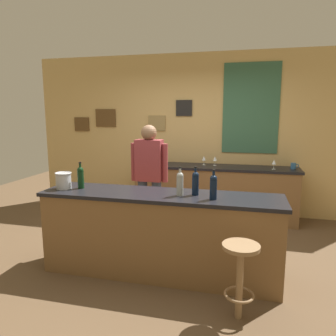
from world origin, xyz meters
The scene contains 16 objects.
ground_plane centered at (0.00, 0.00, 0.00)m, with size 10.00×10.00×0.00m, color brown.
back_wall centered at (0.01, 2.03, 1.41)m, with size 6.00×0.09×2.80m.
bar_counter centered at (0.00, -0.40, 0.46)m, with size 2.61×0.60×0.92m.
side_counter centered at (0.40, 1.65, 0.45)m, with size 2.71×0.56×0.90m.
bartender centered at (-0.39, 0.48, 0.94)m, with size 0.52×0.21×1.62m.
bar_stool centered at (0.87, -1.00, 0.46)m, with size 0.32×0.32×0.68m.
wine_bottle_a centered at (-0.94, -0.38, 1.06)m, with size 0.07×0.07×0.31m.
wine_bottle_b centered at (0.23, -0.43, 1.06)m, with size 0.07×0.07×0.31m.
wine_bottle_c centered at (0.38, -0.37, 1.06)m, with size 0.07×0.07×0.31m.
wine_bottle_d centered at (0.58, -0.50, 1.06)m, with size 0.07×0.07×0.31m.
ice_bucket centered at (-1.13, -0.45, 1.02)m, with size 0.19×0.19×0.19m.
wine_glass_a centered at (-0.67, 1.72, 1.01)m, with size 0.07×0.07×0.16m.
wine_glass_b centered at (0.20, 1.73, 1.01)m, with size 0.07×0.07×0.16m.
wine_glass_c centered at (0.39, 1.72, 1.01)m, with size 0.07×0.07×0.16m.
wine_glass_d centered at (1.33, 1.57, 1.01)m, with size 0.07×0.07×0.16m.
coffee_mug centered at (1.63, 1.68, 0.95)m, with size 0.12×0.08×0.09m.
Camera 1 is at (0.87, -3.59, 1.77)m, focal length 33.84 mm.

